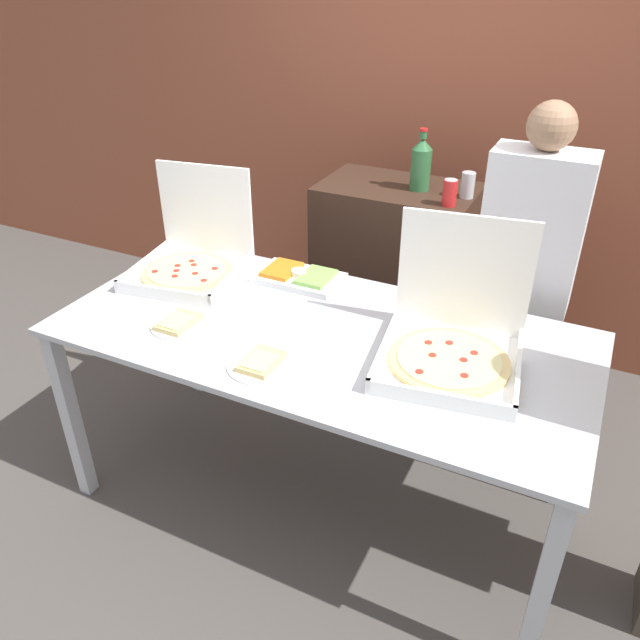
{
  "coord_description": "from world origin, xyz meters",
  "views": [
    {
      "loc": [
        0.9,
        -1.84,
        2.16
      ],
      "look_at": [
        0.0,
        0.0,
        0.94
      ],
      "focal_mm": 35.0,
      "sensor_mm": 36.0,
      "label": 1
    }
  ],
  "objects_px": {
    "soda_bottle": "(421,164)",
    "person_guest_plaid": "(521,291)",
    "soda_can_colored": "(450,193)",
    "pizza_box_far_right": "(192,256)",
    "pizza_box_near_right": "(453,338)",
    "veggie_tray": "(299,277)",
    "soda_can_silver": "(468,185)",
    "paper_plate_front_right": "(262,363)",
    "paper_plate_front_center": "(179,323)"
  },
  "relations": [
    {
      "from": "paper_plate_front_right",
      "to": "veggie_tray",
      "type": "relative_size",
      "value": 0.66
    },
    {
      "from": "paper_plate_front_right",
      "to": "soda_bottle",
      "type": "height_order",
      "value": "soda_bottle"
    },
    {
      "from": "paper_plate_front_right",
      "to": "soda_can_colored",
      "type": "xyz_separation_m",
      "value": [
        0.31,
        1.21,
        0.3
      ]
    },
    {
      "from": "paper_plate_front_center",
      "to": "soda_can_colored",
      "type": "relative_size",
      "value": 1.8
    },
    {
      "from": "soda_can_silver",
      "to": "person_guest_plaid",
      "type": "bearing_deg",
      "value": -43.21
    },
    {
      "from": "soda_can_silver",
      "to": "pizza_box_near_right",
      "type": "bearing_deg",
      "value": -76.89
    },
    {
      "from": "paper_plate_front_right",
      "to": "veggie_tray",
      "type": "distance_m",
      "value": 0.67
    },
    {
      "from": "pizza_box_far_right",
      "to": "paper_plate_front_center",
      "type": "height_order",
      "value": "pizza_box_far_right"
    },
    {
      "from": "paper_plate_front_right",
      "to": "pizza_box_near_right",
      "type": "bearing_deg",
      "value": 29.99
    },
    {
      "from": "paper_plate_front_center",
      "to": "veggie_tray",
      "type": "bearing_deg",
      "value": 65.81
    },
    {
      "from": "pizza_box_near_right",
      "to": "paper_plate_front_right",
      "type": "relative_size",
      "value": 2.25
    },
    {
      "from": "veggie_tray",
      "to": "soda_can_silver",
      "type": "distance_m",
      "value": 0.94
    },
    {
      "from": "pizza_box_near_right",
      "to": "paper_plate_front_right",
      "type": "xyz_separation_m",
      "value": [
        -0.59,
        -0.34,
        -0.07
      ]
    },
    {
      "from": "paper_plate_front_center",
      "to": "soda_bottle",
      "type": "bearing_deg",
      "value": 66.81
    },
    {
      "from": "person_guest_plaid",
      "to": "soda_can_colored",
      "type": "bearing_deg",
      "value": -25.73
    },
    {
      "from": "soda_can_colored",
      "to": "soda_bottle",
      "type": "bearing_deg",
      "value": 141.24
    },
    {
      "from": "pizza_box_near_right",
      "to": "soda_can_colored",
      "type": "height_order",
      "value": "pizza_box_near_right"
    },
    {
      "from": "pizza_box_near_right",
      "to": "soda_can_silver",
      "type": "xyz_separation_m",
      "value": [
        -0.24,
        1.01,
        0.22
      ]
    },
    {
      "from": "pizza_box_near_right",
      "to": "person_guest_plaid",
      "type": "height_order",
      "value": "person_guest_plaid"
    },
    {
      "from": "veggie_tray",
      "to": "soda_bottle",
      "type": "relative_size",
      "value": 1.27
    },
    {
      "from": "soda_bottle",
      "to": "paper_plate_front_center",
      "type": "bearing_deg",
      "value": -113.19
    },
    {
      "from": "soda_bottle",
      "to": "pizza_box_near_right",
      "type": "bearing_deg",
      "value": -65.01
    },
    {
      "from": "pizza_box_near_right",
      "to": "person_guest_plaid",
      "type": "distance_m",
      "value": 0.69
    },
    {
      "from": "paper_plate_front_center",
      "to": "veggie_tray",
      "type": "distance_m",
      "value": 0.6
    },
    {
      "from": "paper_plate_front_center",
      "to": "soda_bottle",
      "type": "height_order",
      "value": "soda_bottle"
    },
    {
      "from": "soda_bottle",
      "to": "soda_can_colored",
      "type": "height_order",
      "value": "soda_bottle"
    },
    {
      "from": "soda_can_colored",
      "to": "person_guest_plaid",
      "type": "bearing_deg",
      "value": -25.73
    },
    {
      "from": "pizza_box_far_right",
      "to": "paper_plate_front_right",
      "type": "distance_m",
      "value": 0.83
    },
    {
      "from": "veggie_tray",
      "to": "pizza_box_near_right",
      "type": "bearing_deg",
      "value": -21.05
    },
    {
      "from": "pizza_box_near_right",
      "to": "veggie_tray",
      "type": "relative_size",
      "value": 1.49
    },
    {
      "from": "pizza_box_far_right",
      "to": "soda_can_colored",
      "type": "relative_size",
      "value": 4.32
    },
    {
      "from": "paper_plate_front_right",
      "to": "paper_plate_front_center",
      "type": "relative_size",
      "value": 1.12
    },
    {
      "from": "soda_bottle",
      "to": "person_guest_plaid",
      "type": "distance_m",
      "value": 0.8
    },
    {
      "from": "pizza_box_near_right",
      "to": "soda_can_silver",
      "type": "relative_size",
      "value": 4.55
    },
    {
      "from": "pizza_box_near_right",
      "to": "paper_plate_front_right",
      "type": "bearing_deg",
      "value": -158.25
    },
    {
      "from": "pizza_box_far_right",
      "to": "soda_can_silver",
      "type": "bearing_deg",
      "value": 30.86
    },
    {
      "from": "soda_bottle",
      "to": "soda_can_silver",
      "type": "bearing_deg",
      "value": -2.9
    },
    {
      "from": "pizza_box_near_right",
      "to": "soda_can_colored",
      "type": "relative_size",
      "value": 4.55
    },
    {
      "from": "pizza_box_near_right",
      "to": "paper_plate_front_center",
      "type": "height_order",
      "value": "pizza_box_near_right"
    },
    {
      "from": "pizza_box_near_right",
      "to": "veggie_tray",
      "type": "height_order",
      "value": "pizza_box_near_right"
    },
    {
      "from": "paper_plate_front_right",
      "to": "paper_plate_front_center",
      "type": "distance_m",
      "value": 0.44
    },
    {
      "from": "pizza_box_far_right",
      "to": "soda_can_silver",
      "type": "height_order",
      "value": "pizza_box_far_right"
    },
    {
      "from": "paper_plate_front_center",
      "to": "person_guest_plaid",
      "type": "bearing_deg",
      "value": 38.53
    },
    {
      "from": "pizza_box_far_right",
      "to": "veggie_tray",
      "type": "bearing_deg",
      "value": 6.86
    },
    {
      "from": "pizza_box_far_right",
      "to": "paper_plate_front_center",
      "type": "xyz_separation_m",
      "value": [
        0.23,
        -0.41,
        -0.07
      ]
    },
    {
      "from": "pizza_box_far_right",
      "to": "veggie_tray",
      "type": "distance_m",
      "value": 0.5
    },
    {
      "from": "pizza_box_far_right",
      "to": "person_guest_plaid",
      "type": "relative_size",
      "value": 0.32
    },
    {
      "from": "paper_plate_front_center",
      "to": "soda_can_colored",
      "type": "height_order",
      "value": "soda_can_colored"
    },
    {
      "from": "pizza_box_near_right",
      "to": "paper_plate_front_right",
      "type": "height_order",
      "value": "pizza_box_near_right"
    },
    {
      "from": "soda_can_colored",
      "to": "person_guest_plaid",
      "type": "xyz_separation_m",
      "value": [
        0.41,
        -0.2,
        -0.32
      ]
    }
  ]
}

